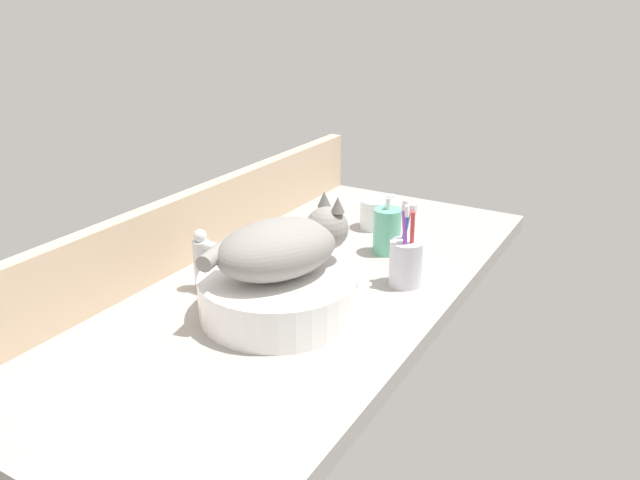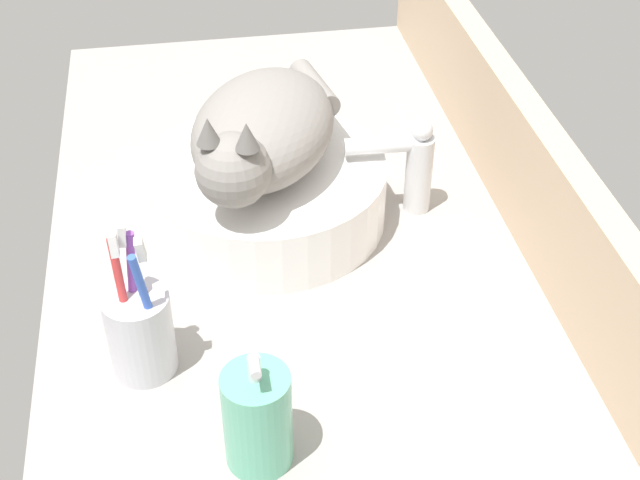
% 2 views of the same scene
% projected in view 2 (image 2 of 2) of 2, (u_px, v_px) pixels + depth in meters
% --- Properties ---
extents(ground_plane, '(1.38, 0.63, 0.04)m').
position_uv_depth(ground_plane, '(306.00, 293.00, 1.10)').
color(ground_plane, '#9E9993').
extents(backsplash_panel, '(1.38, 0.04, 0.17)m').
position_uv_depth(backsplash_panel, '(548.00, 202.00, 1.08)').
color(backsplash_panel, '#CCAD8C').
rests_on(backsplash_panel, ground_plane).
extents(sink_basin, '(0.31, 0.31, 0.08)m').
position_uv_depth(sink_basin, '(266.00, 192.00, 1.16)').
color(sink_basin, white).
rests_on(sink_basin, ground_plane).
extents(cat, '(0.30, 0.25, 0.14)m').
position_uv_depth(cat, '(261.00, 132.00, 1.09)').
color(cat, gray).
rests_on(cat, sink_basin).
extents(faucet, '(0.04, 0.12, 0.14)m').
position_uv_depth(faucet, '(411.00, 163.00, 1.16)').
color(faucet, silver).
rests_on(faucet, ground_plane).
extents(soap_dispenser, '(0.07, 0.07, 0.14)m').
position_uv_depth(soap_dispenser, '(258.00, 418.00, 0.85)').
color(soap_dispenser, '#60B793').
rests_on(soap_dispenser, ground_plane).
extents(toothbrush_cup, '(0.07, 0.07, 0.19)m').
position_uv_depth(toothbrush_cup, '(140.00, 330.00, 0.94)').
color(toothbrush_cup, silver).
rests_on(toothbrush_cup, ground_plane).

